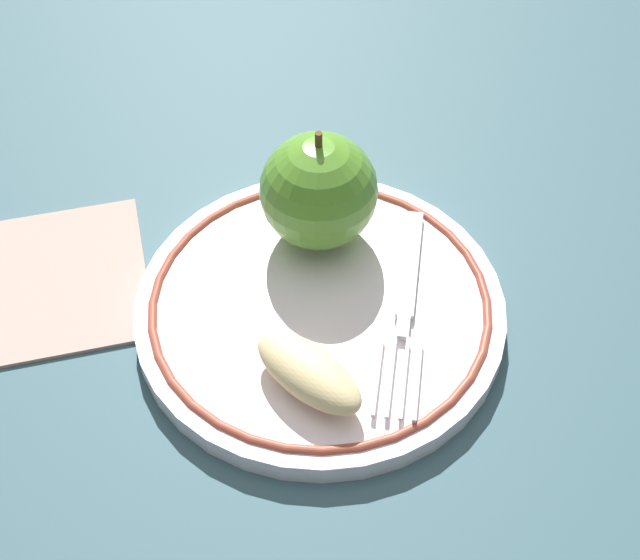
% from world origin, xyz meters
% --- Properties ---
extents(ground_plane, '(2.00, 2.00, 0.00)m').
position_xyz_m(ground_plane, '(0.00, 0.00, 0.00)').
color(ground_plane, '#365560').
extents(plate, '(0.24, 0.24, 0.02)m').
position_xyz_m(plate, '(-0.01, -0.01, 0.01)').
color(plate, white).
rests_on(plate, ground_plane).
extents(apple_red_whole, '(0.08, 0.08, 0.09)m').
position_xyz_m(apple_red_whole, '(-0.07, 0.00, 0.06)').
color(apple_red_whole, '#548F2B').
rests_on(apple_red_whole, plate).
extents(apple_slice_front, '(0.08, 0.07, 0.02)m').
position_xyz_m(apple_slice_front, '(0.05, -0.03, 0.03)').
color(apple_slice_front, beige).
rests_on(apple_slice_front, plate).
extents(fork, '(0.16, 0.08, 0.00)m').
position_xyz_m(fork, '(0.00, 0.04, 0.02)').
color(fork, silver).
rests_on(fork, plate).
extents(napkin_folded, '(0.13, 0.16, 0.01)m').
position_xyz_m(napkin_folded, '(-0.08, -0.20, 0.00)').
color(napkin_folded, tan).
rests_on(napkin_folded, ground_plane).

